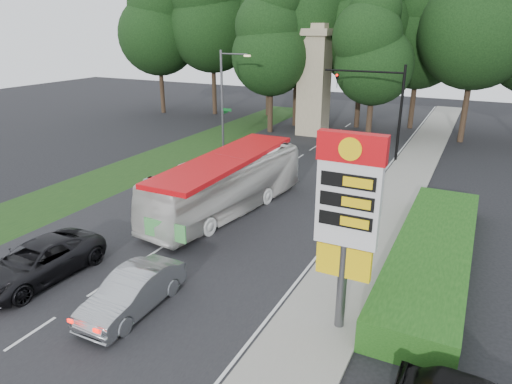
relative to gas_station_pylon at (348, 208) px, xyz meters
The scene contains 21 objects.
ground 10.41m from the gas_station_pylon, 167.77° to the right, with size 120.00×120.00×0.00m, color black.
road_surface 14.30m from the gas_station_pylon, 132.60° to the left, with size 14.00×80.00×0.02m, color black.
sidewalk_right 10.95m from the gas_station_pylon, 94.00° to the left, with size 3.00×80.00×0.12m, color gray.
grass_verge_left 25.01m from the gas_station_pylon, 139.44° to the left, with size 5.00×50.00×0.02m, color #193814.
hedge 7.49m from the gas_station_pylon, 69.05° to the left, with size 3.00×14.00×1.20m, color #184512.
gas_station_pylon is the anchor object (origin of this frame).
traffic_signal_mast 22.29m from the gas_station_pylon, 99.09° to the left, with size 6.10×0.35×7.20m.
streetlight_signs 25.74m from the gas_station_pylon, 128.96° to the left, with size 2.75×0.98×8.00m.
monument 30.17m from the gas_station_pylon, 111.80° to the left, with size 3.00×3.00×10.05m.
tree_far_west 44.43m from the gas_station_pylon, 135.18° to the left, with size 8.96×8.96×17.60m.
tree_west_mid 42.15m from the gas_station_pylon, 127.36° to the left, with size 9.80×9.80×19.25m.
tree_west_near 40.31m from the gas_station_pylon, 118.74° to the left, with size 8.40×8.40×16.50m.
tree_center_left 34.93m from the gas_station_pylon, 114.61° to the left, with size 10.08×10.08×19.80m.
tree_center_right 34.64m from the gas_station_pylon, 103.95° to the left, with size 9.24×9.24×18.15m.
tree_east_near 35.54m from the gas_station_pylon, 95.22° to the left, with size 8.12×8.12×15.95m.
tree_east_mid 31.82m from the gas_station_pylon, 86.68° to the left, with size 9.52×9.52×18.70m.
tree_monument_left 31.28m from the gas_station_pylon, 119.37° to the left, with size 7.28×7.28×14.30m.
tree_monument_right 28.32m from the gas_station_pylon, 101.71° to the left, with size 6.72×6.72×13.20m.
transit_bus 11.77m from the gas_station_pylon, 139.66° to the left, with size 2.66×11.38×3.17m, color white.
sedan_silver 8.27m from the gas_station_pylon, 161.65° to the right, with size 1.59×4.56×1.50m, color #95999C.
suv_charcoal 12.77m from the gas_station_pylon, 168.98° to the right, with size 2.55×5.53×1.54m, color black.
Camera 1 is at (12.55, -11.05, 9.79)m, focal length 32.00 mm.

